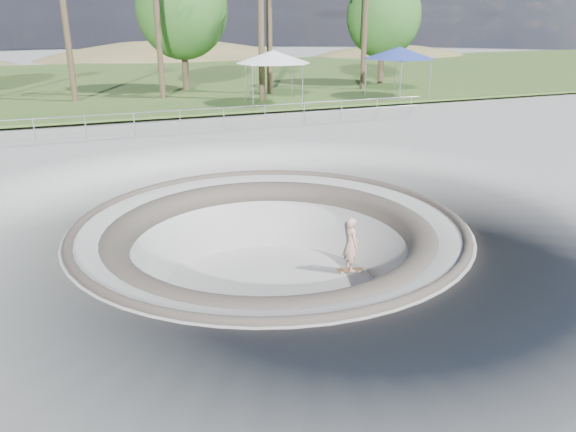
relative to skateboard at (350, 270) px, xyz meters
name	(u,v)px	position (x,y,z in m)	size (l,w,h in m)	color
ground	(270,224)	(-2.53, -0.17, 1.84)	(180.00, 180.00, 0.00)	#AAA9A4
skate_bowl	(271,286)	(-2.53, -0.17, 0.01)	(14.00, 14.00, 4.10)	#AAA9A4
grass_strip	(127,81)	(-2.53, 33.83, 2.06)	(180.00, 36.00, 0.12)	#395E25
distant_hills	(144,120)	(1.25, 57.01, -5.18)	(103.20, 45.00, 28.60)	brown
safety_railing	(180,121)	(-2.53, 11.83, 2.53)	(25.00, 0.06, 1.03)	#979A9F
skateboard	(350,270)	(0.00, 0.00, 0.00)	(0.80, 0.42, 0.08)	olive
skater	(352,244)	(0.00, 0.00, 0.81)	(0.58, 0.38, 1.59)	#EDB399
canopy_white	(273,57)	(4.05, 17.83, 4.74)	(5.86, 5.86, 3.00)	#979A9F
canopy_blue	(399,53)	(12.32, 17.83, 4.77)	(5.70, 5.70, 3.03)	#979A9F
bushy_tree_mid	(182,8)	(0.57, 25.72, 7.37)	(6.00, 5.45, 8.65)	brown
bushy_tree_right	(384,16)	(15.01, 24.55, 6.93)	(5.50, 5.00, 7.94)	brown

